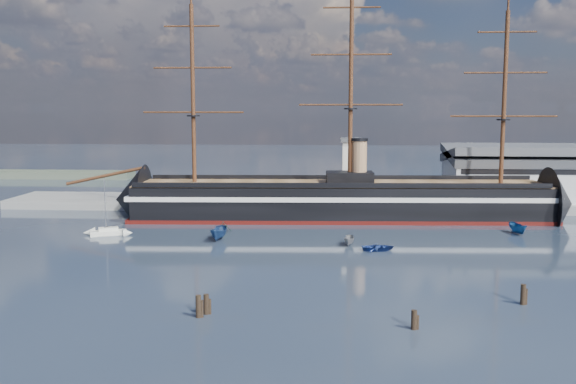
{
  "coord_description": "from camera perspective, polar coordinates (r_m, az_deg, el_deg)",
  "views": [
    {
      "loc": [
        -1.17,
        -78.24,
        23.86
      ],
      "look_at": [
        -9.19,
        35.0,
        9.0
      ],
      "focal_mm": 40.0,
      "sensor_mm": 36.0,
      "label": 1
    }
  ],
  "objects": [
    {
      "name": "motorboat_f",
      "position": [
        130.27,
        19.74,
        -3.54
      ],
      "size": [
        6.84,
        3.62,
        2.6
      ],
      "primitive_type": "imported",
      "rotation": [
        0.0,
        0.0,
        0.2
      ],
      "color": "navy",
      "rests_on": "ground"
    },
    {
      "name": "motorboat_d",
      "position": [
        125.91,
        -5.76,
        -3.5
      ],
      "size": [
        6.41,
        4.34,
        2.16
      ],
      "primitive_type": "imported",
      "rotation": [
        0.0,
        0.0,
        0.33
      ],
      "color": "#1B4333",
      "rests_on": "ground"
    },
    {
      "name": "quay",
      "position": [
        156.47,
        8.1,
        -1.39
      ],
      "size": [
        180.0,
        18.0,
        2.0
      ],
      "primitive_type": "cube",
      "color": "slate",
      "rests_on": "ground"
    },
    {
      "name": "piling_near_right",
      "position": [
        84.67,
        20.13,
        -9.38
      ],
      "size": [
        0.64,
        0.64,
        3.25
      ],
      "primitive_type": "cylinder",
      "color": "black",
      "rests_on": "ground"
    },
    {
      "name": "piling_near_mid",
      "position": [
        72.51,
        11.12,
        -11.9
      ],
      "size": [
        0.64,
        0.64,
        2.86
      ],
      "primitive_type": "cylinder",
      "color": "black",
      "rests_on": "ground"
    },
    {
      "name": "warship",
      "position": [
        139.65,
        3.95,
        -0.72
      ],
      "size": [
        113.27,
        20.7,
        53.94
      ],
      "rotation": [
        0.0,
        0.0,
        0.05
      ],
      "color": "black",
      "rests_on": "ground"
    },
    {
      "name": "motorboat_c",
      "position": [
        112.99,
        5.45,
        -4.77
      ],
      "size": [
        5.39,
        2.57,
        2.07
      ],
      "primitive_type": "imported",
      "rotation": [
        0.0,
        0.0,
        -0.13
      ],
      "color": "slate",
      "rests_on": "ground"
    },
    {
      "name": "piling_near_left",
      "position": [
        76.72,
        -7.26,
        -10.73
      ],
      "size": [
        0.64,
        0.64,
        3.1
      ],
      "primitive_type": "cylinder",
      "color": "black",
      "rests_on": "ground"
    },
    {
      "name": "motorboat_a",
      "position": [
        117.62,
        -6.15,
        -4.29
      ],
      "size": [
        7.64,
        3.22,
        2.99
      ],
      "primitive_type": "imported",
      "rotation": [
        0.0,
        0.0,
        -0.06
      ],
      "color": "navy",
      "rests_on": "ground"
    },
    {
      "name": "piling_extra",
      "position": [
        75.7,
        -7.95,
        -10.99
      ],
      "size": [
        0.64,
        0.64,
        3.33
      ],
      "primitive_type": "cylinder",
      "color": "black",
      "rests_on": "ground"
    },
    {
      "name": "quay_tower",
      "position": [
        151.95,
        5.61,
        2.1
      ],
      "size": [
        5.0,
        5.0,
        15.0
      ],
      "color": "silver",
      "rests_on": "ground"
    },
    {
      "name": "sailboat",
      "position": [
        126.16,
        -15.68,
        -3.41
      ],
      "size": [
        6.94,
        4.4,
        10.72
      ],
      "rotation": [
        0.0,
        0.0,
        0.4
      ],
      "color": "silver",
      "rests_on": "ground"
    },
    {
      "name": "motorboat_b",
      "position": [
        109.72,
        8.02,
        -5.18
      ],
      "size": [
        1.88,
        3.58,
        1.59
      ],
      "primitive_type": "imported",
      "rotation": [
        0.0,
        0.0,
        1.73
      ],
      "color": "navy",
      "rests_on": "ground"
    },
    {
      "name": "ground",
      "position": [
        120.63,
        4.54,
        -3.97
      ],
      "size": [
        600.0,
        600.0,
        0.0
      ],
      "primitive_type": "plane",
      "color": "#1A2435",
      "rests_on": "ground"
    }
  ]
}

